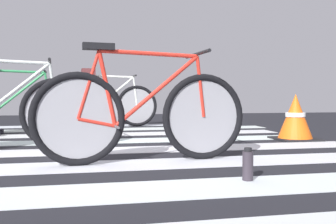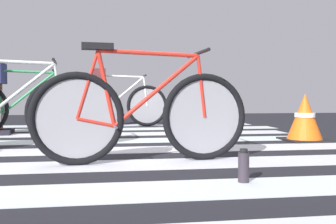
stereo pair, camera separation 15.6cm
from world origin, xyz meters
name	(u,v)px [view 2 (the right image)]	position (x,y,z in m)	size (l,w,h in m)	color
ground	(102,151)	(0.00, 0.00, 0.01)	(18.00, 14.00, 0.02)	black
crosswalk_markings	(102,151)	(0.00, -0.04, 0.02)	(5.49, 6.53, 0.00)	silver
bicycle_1_of_4	(143,114)	(0.35, -0.71, 0.41)	(1.73, 0.52, 0.93)	black
bicycle_2_of_4	(7,111)	(-0.93, 0.20, 0.41)	(1.73, 0.52, 0.93)	black
bicycle_3_of_4	(21,106)	(-1.18, 1.68, 0.41)	(1.73, 0.52, 0.93)	black
bicycle_4_of_4	(118,104)	(0.15, 2.73, 0.41)	(1.74, 0.52, 0.93)	black
cyclist_4_of_4	(99,90)	(-0.16, 2.70, 0.66)	(0.34, 0.43, 0.98)	beige
water_bottle	(244,167)	(0.91, -1.46, 0.12)	(0.07, 0.07, 0.21)	#2F2932
traffic_cone	(305,118)	(2.34, 0.43, 0.29)	(0.49, 0.49, 0.56)	black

